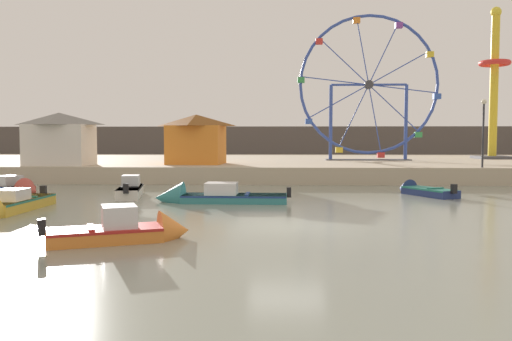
# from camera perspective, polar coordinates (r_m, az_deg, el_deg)

# --- Properties ---
(ground_plane) EXTENTS (240.00, 240.00, 0.00)m
(ground_plane) POSITION_cam_1_polar(r_m,az_deg,el_deg) (17.19, 3.42, -6.05)
(ground_plane) COLOR gray
(quay_promenade) EXTENTS (110.00, 25.66, 1.07)m
(quay_promenade) POSITION_cam_1_polar(r_m,az_deg,el_deg) (44.54, 2.75, 0.57)
(quay_promenade) COLOR #B7A88E
(quay_promenade) RESTS_ON ground_plane
(distant_town_skyline) EXTENTS (140.00, 3.00, 4.40)m
(distant_town_skyline) POSITION_cam_1_polar(r_m,az_deg,el_deg) (70.46, 2.60, 3.03)
(distant_town_skyline) COLOR #564C47
(distant_town_skyline) RESTS_ON ground_plane
(motorboat_mustard_yellow) EXTENTS (1.29, 5.46, 1.25)m
(motorboat_mustard_yellow) POSITION_cam_1_polar(r_m,az_deg,el_deg) (22.08, -25.65, -3.49)
(motorboat_mustard_yellow) COLOR gold
(motorboat_mustard_yellow) RESTS_ON ground_plane
(motorboat_teal_painted) EXTENTS (6.13, 1.62, 1.46)m
(motorboat_teal_painted) POSITION_cam_1_polar(r_m,az_deg,el_deg) (23.42, -5.44, -2.87)
(motorboat_teal_painted) COLOR teal
(motorboat_teal_painted) RESTS_ON ground_plane
(motorboat_orange_hull) EXTENTS (4.04, 2.61, 1.41)m
(motorboat_orange_hull) POSITION_cam_1_polar(r_m,az_deg,el_deg) (15.08, -13.55, -6.38)
(motorboat_orange_hull) COLOR orange
(motorboat_orange_hull) RESTS_ON ground_plane
(motorboat_faded_red) EXTENTS (4.47, 3.19, 1.36)m
(motorboat_faded_red) POSITION_cam_1_polar(r_m,az_deg,el_deg) (30.02, -24.99, -1.75)
(motorboat_faded_red) COLOR #B24238
(motorboat_faded_red) RESTS_ON ground_plane
(motorboat_navy_blue) EXTENTS (2.63, 3.87, 1.05)m
(motorboat_navy_blue) POSITION_cam_1_polar(r_m,az_deg,el_deg) (27.69, 17.57, -2.10)
(motorboat_navy_blue) COLOR navy
(motorboat_navy_blue) RESTS_ON ground_plane
(motorboat_white_red_stripe) EXTENTS (1.88, 4.99, 1.27)m
(motorboat_white_red_stripe) POSITION_cam_1_polar(r_m,az_deg,el_deg) (26.92, -13.49, -1.94)
(motorboat_white_red_stripe) COLOR silver
(motorboat_white_red_stripe) RESTS_ON ground_plane
(ferris_wheel_blue_frame) EXTENTS (11.48, 1.20, 11.72)m
(ferris_wheel_blue_frame) POSITION_cam_1_polar(r_m,az_deg,el_deg) (43.45, 12.24, 8.89)
(ferris_wheel_blue_frame) COLOR #334CA8
(ferris_wheel_blue_frame) RESTS_ON quay_promenade
(drop_tower_yellow_tower) EXTENTS (2.80, 2.80, 13.06)m
(drop_tower_yellow_tower) POSITION_cam_1_polar(r_m,az_deg,el_deg) (50.07, 24.62, 8.23)
(drop_tower_yellow_tower) COLOR gold
(drop_tower_yellow_tower) RESTS_ON quay_promenade
(carnival_booth_white_ticket) EXTENTS (4.57, 3.04, 3.47)m
(carnival_booth_white_ticket) POSITION_cam_1_polar(r_m,az_deg,el_deg) (36.79, -20.73, 3.35)
(carnival_booth_white_ticket) COLOR silver
(carnival_booth_white_ticket) RESTS_ON quay_promenade
(carnival_booth_orange_canopy) EXTENTS (4.28, 3.88, 3.43)m
(carnival_booth_orange_canopy) POSITION_cam_1_polar(r_m,az_deg,el_deg) (36.43, -6.56, 3.52)
(carnival_booth_orange_canopy) COLOR orange
(carnival_booth_orange_canopy) RESTS_ON quay_promenade
(promenade_lamp_near) EXTENTS (0.32, 0.32, 4.17)m
(promenade_lamp_near) POSITION_cam_1_polar(r_m,az_deg,el_deg) (34.70, 23.65, 4.77)
(promenade_lamp_near) COLOR #2D2D33
(promenade_lamp_near) RESTS_ON quay_promenade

